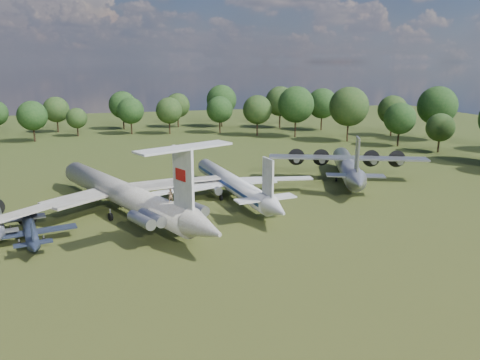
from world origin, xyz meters
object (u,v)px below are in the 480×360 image
object	(u,v)px
small_prop_west	(31,235)
tu104_jet	(232,186)
person_on_il62	(170,196)
il62_airliner	(122,198)
an12_transport	(347,169)

from	to	relation	value
small_prop_west	tu104_jet	bearing A→B (deg)	12.21
tu104_jet	person_on_il62	world-z (taller)	person_on_il62
tu104_jet	il62_airliner	bearing A→B (deg)	-175.15
an12_transport	person_on_il62	bearing A→B (deg)	-127.99
il62_airliner	person_on_il62	size ratio (longest dim) A/B	27.69
tu104_jet	person_on_il62	bearing A→B (deg)	-133.95
person_on_il62	small_prop_west	bearing A→B (deg)	-18.60
tu104_jet	person_on_il62	xyz separation A→B (m)	(-12.48, -16.38, 3.89)
an12_transport	il62_airliner	bearing A→B (deg)	-146.49
tu104_jet	small_prop_west	xyz separation A→B (m)	(-29.80, -13.02, -0.86)
person_on_il62	tu104_jet	bearing A→B (deg)	-134.94
an12_transport	person_on_il62	world-z (taller)	person_on_il62
il62_airliner	tu104_jet	distance (m)	18.53
tu104_jet	person_on_il62	size ratio (longest dim) A/B	21.70
il62_airliner	small_prop_west	bearing A→B (deg)	-165.36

